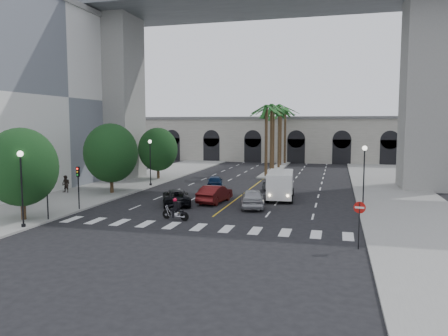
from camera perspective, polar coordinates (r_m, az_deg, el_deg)
ground at (r=32.00m, az=-2.51°, el=-7.13°), size 140.00×140.00×0.00m
sidewalk_left at (r=51.40m, az=-13.68°, el=-2.29°), size 8.00×100.00×0.15m
sidewalk_right at (r=45.74m, az=21.72°, el=-3.52°), size 8.00×100.00×0.15m
median at (r=68.79m, az=6.80°, el=-0.14°), size 2.00×24.00×0.20m
building_left at (r=55.37m, az=-26.59°, el=8.46°), size 16.50×32.50×20.60m
pier_building at (r=85.36m, az=8.37°, el=3.79°), size 71.00×10.50×8.50m
bridge at (r=53.35m, az=8.43°, el=18.02°), size 75.00×13.00×26.00m
palm_a at (r=58.57m, az=5.57°, el=7.67°), size 3.20×3.20×10.30m
palm_b at (r=62.51m, az=6.24°, el=7.79°), size 3.20×3.20×10.60m
palm_c at (r=66.50m, az=6.48°, el=7.27°), size 3.20×3.20×10.10m
palm_d at (r=70.44m, az=7.23°, el=7.77°), size 3.20×3.20×10.90m
palm_e at (r=74.42m, az=7.43°, el=7.31°), size 3.20×3.20×10.40m
palm_f at (r=78.36m, az=8.02°, el=7.42°), size 3.20×3.20×10.70m
street_tree_near at (r=34.92m, az=-24.94°, el=0.12°), size 5.20×5.20×6.89m
street_tree_mid at (r=45.66m, az=-14.55°, el=1.91°), size 5.44×5.44×7.21m
street_tree_far at (r=56.45m, az=-8.62°, el=2.42°), size 5.04×5.04×6.68m
lamp_post_left_near at (r=32.46m, az=-24.93°, el=-1.70°), size 0.40×0.40×5.35m
lamp_post_left_far at (r=50.37m, az=-9.62°, el=1.23°), size 0.40×0.40×5.35m
lamp_post_right at (r=38.08m, az=17.82°, el=-0.41°), size 0.40×0.40×5.35m
traffic_signal_near at (r=34.44m, az=-22.12°, el=-2.38°), size 0.25×0.18×3.65m
traffic_signal_far at (r=37.69m, az=-18.50°, el=-1.58°), size 0.25×0.18×3.65m
motorcycle_rider at (r=32.84m, az=-6.27°, el=-5.48°), size 2.26×0.77×1.65m
car_a at (r=37.48m, az=3.79°, el=-3.93°), size 2.78×5.13×1.66m
car_b at (r=39.79m, az=-1.21°, el=-3.40°), size 2.30×5.02×1.60m
car_c at (r=38.91m, az=-6.25°, el=-3.80°), size 4.10×5.49×1.39m
car_d at (r=48.30m, az=6.89°, el=-1.95°), size 3.05×5.03×1.36m
car_e at (r=48.74m, az=-1.21°, el=-1.80°), size 2.65×4.47×1.43m
cargo_van at (r=41.79m, az=7.37°, el=-2.09°), size 2.86×6.28×2.61m
pedestrian_a at (r=39.96m, az=-24.79°, el=-3.64°), size 0.61×0.41×1.64m
pedestrian_b at (r=47.36m, az=-19.95°, el=-1.98°), size 0.92×0.75×1.77m
do_not_enter_sign at (r=26.08m, az=17.27°, el=-5.86°), size 0.67×0.16×2.76m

